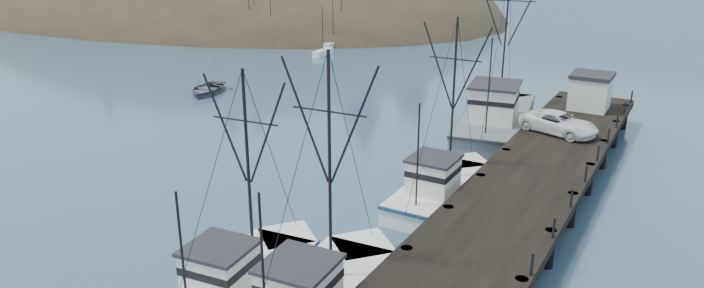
# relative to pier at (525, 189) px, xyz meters

# --- Properties ---
(ground) EXTENTS (400.00, 400.00, 0.00)m
(ground) POSITION_rel_pier_xyz_m (-14.00, -16.00, -1.69)
(ground) COLOR #314F6D
(ground) RESTS_ON ground
(pier) EXTENTS (6.00, 44.00, 2.00)m
(pier) POSITION_rel_pier_xyz_m (0.00, 0.00, 0.00)
(pier) COLOR black
(pier) RESTS_ON ground
(headland) EXTENTS (134.80, 78.00, 51.00)m
(headland) POSITION_rel_pier_xyz_m (-88.95, 62.61, -6.24)
(headland) COLOR #382D1E
(headland) RESTS_ON ground
(moored_sailboats) EXTENTS (23.87, 21.27, 6.35)m
(moored_sailboats) POSITION_rel_pier_xyz_m (-44.75, 37.51, -1.36)
(moored_sailboats) COLOR white
(moored_sailboats) RESTS_ON ground
(trawler_mid) EXTENTS (4.40, 10.59, 10.55)m
(trawler_mid) POSITION_rel_pier_xyz_m (-8.49, -14.41, -0.87)
(trawler_mid) COLOR white
(trawler_mid) RESTS_ON ground
(trawler_far) EXTENTS (3.52, 10.82, 11.19)m
(trawler_far) POSITION_rel_pier_xyz_m (-4.77, -0.37, -0.87)
(trawler_far) COLOR white
(trawler_far) RESTS_ON ground
(work_vessel) EXTENTS (6.99, 16.10, 13.33)m
(work_vessel) POSITION_rel_pier_xyz_m (-5.95, 13.62, -0.46)
(work_vessel) COLOR slate
(work_vessel) RESTS_ON ground
(pier_shed) EXTENTS (3.00, 3.20, 2.80)m
(pier_shed) POSITION_rel_pier_xyz_m (0.17, 17.54, 1.73)
(pier_shed) COLOR silver
(pier_shed) RESTS_ON pier
(pickup_truck) EXTENTS (5.80, 3.91, 1.48)m
(pickup_truck) POSITION_rel_pier_xyz_m (-0.47, 10.05, 1.05)
(pickup_truck) COLOR white
(pickup_truck) RESTS_ON pier
(motorboat) EXTENTS (5.58, 6.58, 1.16)m
(motorboat) POSITION_rel_pier_xyz_m (-34.45, 11.80, -1.69)
(motorboat) COLOR #565A60
(motorboat) RESTS_ON ground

